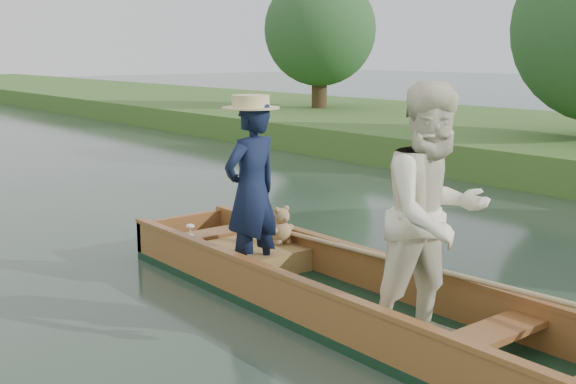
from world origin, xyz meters
TOP-DOWN VIEW (x-y plane):
  - ground at (0.00, 0.00)m, footprint 120.00×120.00m
  - trees_far at (3.14, 9.29)m, footprint 22.77×15.93m
  - punt at (-0.03, -0.27)m, footprint 1.12×5.22m

SIDE VIEW (x-z plane):
  - ground at x=0.00m, z-range 0.00..0.00m
  - punt at x=-0.03m, z-range -0.29..1.70m
  - trees_far at x=3.14m, z-range 0.37..4.75m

